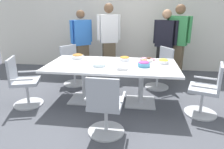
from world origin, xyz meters
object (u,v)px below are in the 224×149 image
object	(u,v)px
office_chair_0	(105,109)
napkin_pile	(123,68)
person_standing_3	(177,41)
snack_bowl_chips_orange	(125,58)
office_chair_2	(160,70)
plate_stack	(99,65)
snack_bowl_chips_yellow	(163,61)
office_chair_3	(73,67)
person_standing_0	(82,42)
office_chair_1	(207,93)
person_standing_2	(165,44)
conference_table	(112,71)
snack_bowl_pretzels	(78,56)
snack_bowl_candy_mix	(144,64)
person_standing_1	(109,39)
donut_platter	(147,60)
office_chair_4	(23,84)

from	to	relation	value
office_chair_0	napkin_pile	bearing A→B (deg)	80.42
person_standing_3	snack_bowl_chips_orange	size ratio (longest dim) A/B	8.67
office_chair_2	plate_stack	bearing A→B (deg)	99.12
person_standing_3	snack_bowl_chips_yellow	xyz separation A→B (m)	(-0.46, -1.38, -0.17)
office_chair_3	napkin_pile	distance (m)	1.77
person_standing_0	plate_stack	size ratio (longest dim) A/B	7.63
office_chair_1	plate_stack	bearing A→B (deg)	103.50
office_chair_2	napkin_pile	world-z (taller)	office_chair_2
office_chair_1	napkin_pile	bearing A→B (deg)	107.42
snack_bowl_chips_orange	plate_stack	distance (m)	0.64
office_chair_3	napkin_pile	bearing A→B (deg)	85.30
snack_bowl_chips_yellow	napkin_pile	xyz separation A→B (m)	(-0.73, -0.49, -0.02)
person_standing_2	napkin_pile	world-z (taller)	person_standing_2
conference_table	snack_bowl_pretzels	size ratio (longest dim) A/B	9.96
conference_table	office_chair_3	world-z (taller)	office_chair_3
conference_table	person_standing_2	xyz separation A→B (m)	(1.11, 1.59, 0.27)
office_chair_1	snack_bowl_candy_mix	size ratio (longest dim) A/B	4.13
person_standing_3	snack_bowl_chips_yellow	bearing A→B (deg)	98.01
conference_table	office_chair_1	distance (m)	1.68
snack_bowl_chips_orange	person_standing_1	bearing A→B (deg)	111.46
snack_bowl_candy_mix	snack_bowl_chips_yellow	bearing A→B (deg)	36.14
snack_bowl_chips_orange	napkin_pile	xyz separation A→B (m)	(0.02, -0.62, -0.02)
person_standing_1	office_chair_0	bearing A→B (deg)	78.27
person_standing_2	conference_table	bearing A→B (deg)	81.71
office_chair_2	person_standing_1	xyz separation A→B (m)	(-1.28, 0.74, 0.58)
plate_stack	conference_table	bearing A→B (deg)	38.97
office_chair_3	office_chair_2	bearing A→B (deg)	128.52
office_chair_1	donut_platter	distance (m)	1.24
snack_bowl_pretzels	person_standing_0	bearing A→B (deg)	102.10
snack_bowl_chips_orange	napkin_pile	distance (m)	0.62
conference_table	office_chair_0	bearing A→B (deg)	-87.05
conference_table	office_chair_0	distance (m)	1.13
office_chair_3	snack_bowl_candy_mix	bearing A→B (deg)	97.78
office_chair_0	person_standing_0	world-z (taller)	person_standing_0
office_chair_3	donut_platter	bearing A→B (deg)	111.19
person_standing_2	office_chair_3	bearing A→B (deg)	45.18
office_chair_3	donut_platter	distance (m)	1.82
office_chair_2	person_standing_3	world-z (taller)	person_standing_3
person_standing_1	person_standing_2	xyz separation A→B (m)	(1.42, -0.05, -0.09)
person_standing_1	office_chair_4	bearing A→B (deg)	37.98
person_standing_3	snack_bowl_pretzels	size ratio (longest dim) A/B	7.62
napkin_pile	person_standing_3	bearing A→B (deg)	57.71
person_standing_3	snack_bowl_chips_orange	xyz separation A→B (m)	(-1.20, -1.25, -0.17)
person_standing_3	donut_platter	size ratio (longest dim) A/B	5.74
office_chair_2	napkin_pile	bearing A→B (deg)	115.04
office_chair_2	plate_stack	size ratio (longest dim) A/B	4.08
office_chair_1	person_standing_2	xyz separation A→B (m)	(-0.53, 1.90, 0.49)
office_chair_0	person_standing_1	size ratio (longest dim) A/B	0.49
office_chair_0	donut_platter	bearing A→B (deg)	69.98
office_chair_0	person_standing_2	size ratio (longest dim) A/B	0.53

